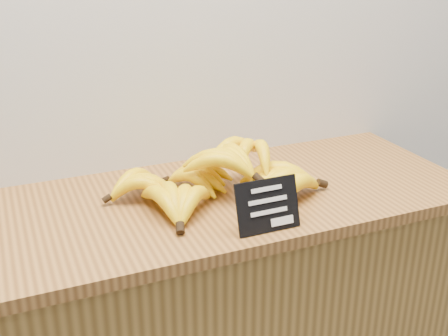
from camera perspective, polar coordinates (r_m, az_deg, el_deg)
counter_top at (r=1.41m, az=-0.79°, el=-3.22°), size 1.30×0.54×0.03m
chalkboard_sign at (r=1.22m, az=4.47°, el=-3.83°), size 0.15×0.04×0.11m
banana_pile at (r=1.37m, az=-0.83°, el=-1.08°), size 0.53×0.38×0.12m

